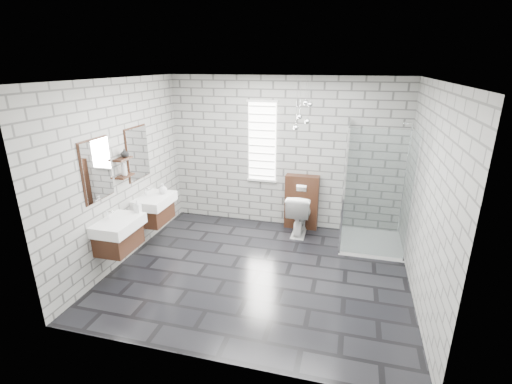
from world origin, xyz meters
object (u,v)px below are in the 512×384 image
at_px(vanity_right, 153,201).
at_px(shower_enclosure, 367,219).
at_px(vanity_left, 116,226).
at_px(toilet, 299,213).
at_px(cistern_panel, 302,202).

distance_m(vanity_right, shower_enclosure, 3.50).
bearing_deg(vanity_left, shower_enclosure, 27.13).
bearing_deg(vanity_left, toilet, 41.52).
distance_m(vanity_left, shower_enclosure, 3.84).
relative_size(vanity_right, shower_enclosure, 0.77).
distance_m(vanity_left, toilet, 3.06).
bearing_deg(shower_enclosure, cistern_panel, 155.49).
distance_m(shower_enclosure, toilet, 1.17).
distance_m(vanity_right, cistern_panel, 2.62).
height_order(cistern_panel, shower_enclosure, shower_enclosure).
bearing_deg(shower_enclosure, toilet, 166.75).
xyz_separation_m(vanity_left, vanity_right, (0.00, 0.99, 0.00)).
bearing_deg(cistern_panel, vanity_right, -150.80).
height_order(vanity_right, toilet, vanity_right).
height_order(vanity_left, toilet, vanity_left).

